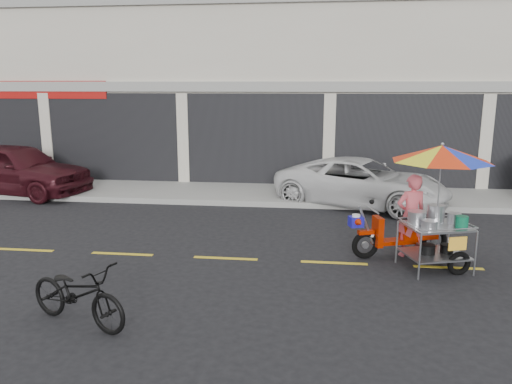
# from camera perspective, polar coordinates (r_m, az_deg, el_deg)

# --- Properties ---
(ground) EXTENTS (90.00, 90.00, 0.00)m
(ground) POSITION_cam_1_polar(r_m,az_deg,el_deg) (9.24, 8.90, -8.01)
(ground) COLOR black
(sidewalk) EXTENTS (45.00, 3.00, 0.15)m
(sidewalk) POSITION_cam_1_polar(r_m,az_deg,el_deg) (14.51, 8.24, -0.23)
(sidewalk) COLOR gray
(sidewalk) RESTS_ON ground
(shophouse_block) EXTENTS (36.00, 8.11, 10.40)m
(shophouse_block) POSITION_cam_1_polar(r_m,az_deg,el_deg) (19.55, 16.88, 14.84)
(shophouse_block) COLOR beige
(shophouse_block) RESTS_ON ground
(centerline) EXTENTS (42.00, 0.10, 0.01)m
(centerline) POSITION_cam_1_polar(r_m,az_deg,el_deg) (9.24, 8.91, -7.99)
(centerline) COLOR gold
(centerline) RESTS_ON ground
(maroon_sedan) EXTENTS (4.72, 2.62, 1.52)m
(maroon_sedan) POSITION_cam_1_polar(r_m,az_deg,el_deg) (16.12, -25.76, 2.40)
(maroon_sedan) COLOR #391016
(maroon_sedan) RESTS_ON ground
(white_pickup) EXTENTS (4.97, 3.68, 1.25)m
(white_pickup) POSITION_cam_1_polar(r_m,az_deg,el_deg) (13.49, 12.02, 1.07)
(white_pickup) COLOR silver
(white_pickup) RESTS_ON ground
(near_bicycle) EXTENTS (1.77, 1.17, 0.88)m
(near_bicycle) POSITION_cam_1_polar(r_m,az_deg,el_deg) (7.19, -19.70, -10.88)
(near_bicycle) COLOR black
(near_bicycle) RESTS_ON ground
(food_vendor_rig) EXTENTS (2.56, 2.13, 2.22)m
(food_vendor_rig) POSITION_cam_1_polar(r_m,az_deg,el_deg) (9.25, 19.11, 0.46)
(food_vendor_rig) COLOR black
(food_vendor_rig) RESTS_ON ground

